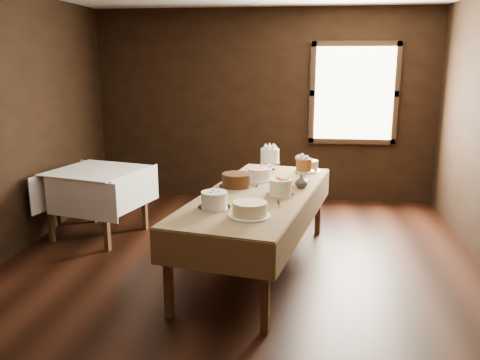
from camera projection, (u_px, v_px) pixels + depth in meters
name	position (u px, v px, depth m)	size (l,w,h in m)	color
floor	(237.00, 281.00, 4.80)	(5.00, 6.00, 0.01)	black
wall_back	(263.00, 106.00, 7.36)	(5.00, 0.02, 2.80)	black
wall_front	(115.00, 278.00, 1.57)	(5.00, 0.02, 2.80)	black
window	(354.00, 94.00, 7.10)	(1.10, 0.05, 1.30)	#FFEABF
display_table	(258.00, 198.00, 4.93)	(1.48, 2.72, 0.80)	#402915
side_table	(97.00, 178.00, 5.88)	(1.16, 1.16, 0.81)	#402915
cake_meringue	(270.00, 160.00, 5.83)	(0.28, 0.28, 0.27)	silver
cake_speckled	(309.00, 166.00, 5.83)	(0.27, 0.27, 0.13)	white
cake_lattice	(260.00, 175.00, 5.41)	(0.33, 0.33, 0.11)	white
cake_caramel	(304.00, 171.00, 5.35)	(0.23, 0.23, 0.26)	white
cake_chocolate	(237.00, 181.00, 5.11)	(0.41, 0.41, 0.14)	silver
cake_flowers	(280.00, 188.00, 4.77)	(0.28, 0.28, 0.16)	silver
cake_swirl	(214.00, 200.00, 4.38)	(0.29, 0.29, 0.15)	silver
cake_cream	(250.00, 210.00, 4.15)	(0.39, 0.39, 0.12)	white
cake_server_a	(257.00, 200.00, 4.64)	(0.24, 0.03, 0.01)	silver
cake_server_b	(279.00, 206.00, 4.46)	(0.24, 0.03, 0.01)	silver
cake_server_c	(259.00, 183.00, 5.25)	(0.24, 0.03, 0.01)	silver
cake_server_d	(288.00, 188.00, 5.08)	(0.24, 0.03, 0.01)	silver
flower_vase	(301.00, 182.00, 5.06)	(0.13, 0.13, 0.14)	#2D2823
flower_bouquet	(302.00, 164.00, 5.01)	(0.14, 0.14, 0.20)	white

